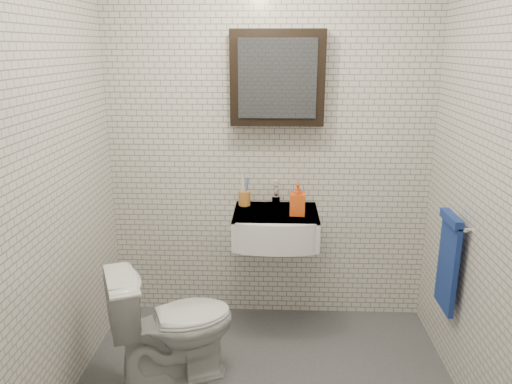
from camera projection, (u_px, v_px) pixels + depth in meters
room_shell at (266, 140)px, 2.36m from camera, size 2.22×2.02×2.51m
washbasin at (276, 227)px, 3.26m from camera, size 0.55×0.50×0.20m
faucet at (276, 195)px, 3.40m from camera, size 0.06×0.20×0.15m
mirror_cabinet at (277, 78)px, 3.18m from camera, size 0.60×0.15×0.60m
towel_rail at (449, 258)px, 2.86m from camera, size 0.09×0.30×0.58m
toothbrush_cup at (244, 197)px, 3.40m from camera, size 0.10×0.10×0.22m
soap_bottle at (298, 199)px, 3.19m from camera, size 0.10×0.11×0.22m
toilet at (173, 324)px, 2.87m from camera, size 0.80×0.65×0.71m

